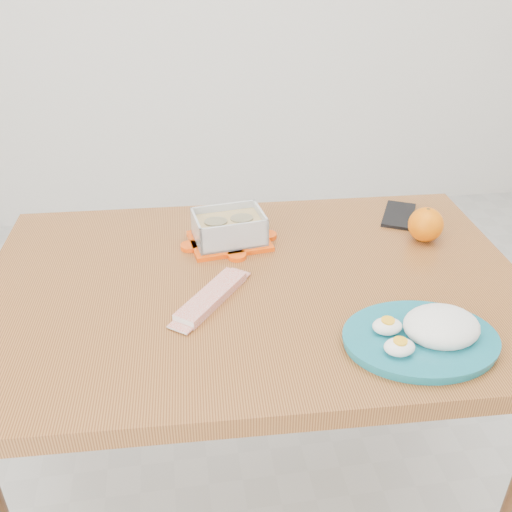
{
  "coord_description": "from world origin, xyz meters",
  "views": [
    {
      "loc": [
        -0.32,
        -1.08,
        1.4
      ],
      "look_at": [
        -0.17,
        -0.1,
        0.81
      ],
      "focal_mm": 40.0,
      "sensor_mm": 36.0,
      "label": 1
    }
  ],
  "objects": [
    {
      "name": "ground",
      "position": [
        0.0,
        0.0,
        0.0
      ],
      "size": [
        3.5,
        3.5,
        0.0
      ],
      "primitive_type": "plane",
      "color": "#B7B7B2",
      "rests_on": "ground"
    },
    {
      "name": "dining_table",
      "position": [
        -0.17,
        -0.1,
        0.64
      ],
      "size": [
        1.15,
        0.8,
        0.75
      ],
      "rotation": [
        0.0,
        0.0,
        -0.04
      ],
      "color": "#9C622C",
      "rests_on": "ground"
    },
    {
      "name": "food_container",
      "position": [
        -0.21,
        0.07,
        0.79
      ],
      "size": [
        0.19,
        0.16,
        0.08
      ],
      "rotation": [
        0.0,
        0.0,
        0.13
      ],
      "color": "#FF4C07",
      "rests_on": "dining_table"
    },
    {
      "name": "orange_fruit",
      "position": [
        0.24,
        0.01,
        0.79
      ],
      "size": [
        0.08,
        0.08,
        0.08
      ],
      "primitive_type": "sphere",
      "color": "orange",
      "rests_on": "dining_table"
    },
    {
      "name": "rice_plate",
      "position": [
        0.1,
        -0.34,
        0.77
      ],
      "size": [
        0.29,
        0.29,
        0.07
      ],
      "rotation": [
        0.0,
        0.0,
        -0.08
      ],
      "color": "#166D7D",
      "rests_on": "dining_table"
    },
    {
      "name": "candy_bar",
      "position": [
        -0.27,
        -0.16,
        0.76
      ],
      "size": [
        0.16,
        0.18,
        0.02
      ],
      "primitive_type": "cube",
      "rotation": [
        0.0,
        0.0,
        0.91
      ],
      "color": "red",
      "rests_on": "dining_table"
    },
    {
      "name": "smartphone",
      "position": [
        0.23,
        0.14,
        0.75
      ],
      "size": [
        0.13,
        0.16,
        0.01
      ],
      "primitive_type": "cube",
      "rotation": [
        0.0,
        0.0,
        -0.47
      ],
      "color": "black",
      "rests_on": "dining_table"
    }
  ]
}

